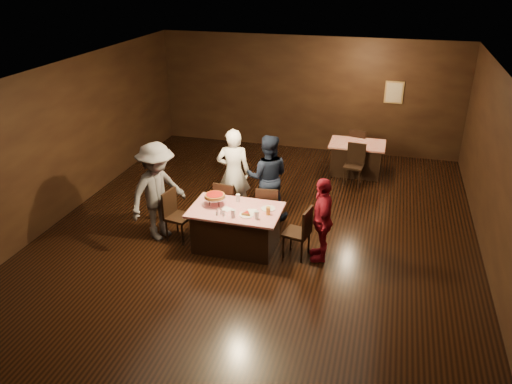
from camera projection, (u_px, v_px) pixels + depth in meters
The scene contains 23 objects.
room at pixel (259, 127), 8.55m from camera, with size 10.00×10.04×3.02m.
main_table at pixel (236, 228), 8.92m from camera, with size 1.60×1.00×0.77m, color #AD0B1C.
back_table at pixel (356, 158), 12.03m from camera, with size 1.30×0.90×0.77m, color red.
chair_far_left at pixel (228, 203), 9.63m from camera, with size 0.42×0.42×0.95m, color black.
chair_far_right at pixel (268, 208), 9.44m from camera, with size 0.42×0.42×0.95m, color black.
chair_end_left at pixel (179, 216), 9.14m from camera, with size 0.42×0.42×0.95m, color black.
chair_end_right at pixel (297, 232), 8.62m from camera, with size 0.42×0.42×0.95m, color black.
chair_back_near at pixel (354, 165), 11.38m from camera, with size 0.42×0.42×0.95m, color black.
chair_back_far at pixel (359, 147), 12.51m from camera, with size 0.42×0.42×0.95m, color black.
diner_white_jacket at pixel (234, 173), 9.87m from camera, with size 0.66×0.44×1.82m, color white.
diner_navy_hoodie at pixel (268, 177), 9.79m from camera, with size 0.84×0.66×1.73m, color black.
diner_grey_knit at pixel (158, 192), 9.02m from camera, with size 1.20×0.69×1.86m, color #535257.
diner_red_shirt at pixel (322, 219), 8.43m from camera, with size 0.89×0.37×1.52m, color maroon.
pizza_stand at pixel (215, 196), 8.82m from camera, with size 0.38×0.38×0.22m.
plate_with_slice at pixel (246, 214), 8.53m from camera, with size 0.25×0.25×0.06m.
plate_empty at pixel (268, 209), 8.75m from camera, with size 0.25×0.25×0.01m, color white.
glass_front_left at pixel (233, 213), 8.45m from camera, with size 0.08×0.08×0.14m, color silver.
glass_front_right at pixel (257, 215), 8.40m from camera, with size 0.08×0.08×0.14m, color silver.
glass_amber at pixel (268, 211), 8.54m from camera, with size 0.08×0.08×0.14m, color #BF7F26.
glass_back at pixel (238, 198), 9.00m from camera, with size 0.08×0.08×0.14m, color silver.
condiments at pixel (221, 212), 8.53m from camera, with size 0.17×0.10×0.09m.
napkin_center at pixel (252, 211), 8.68m from camera, with size 0.16×0.16×0.01m, color white.
napkin_left at pixel (227, 209), 8.75m from camera, with size 0.16×0.16×0.01m, color white.
Camera 1 is at (2.13, -7.93, 4.77)m, focal length 35.00 mm.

